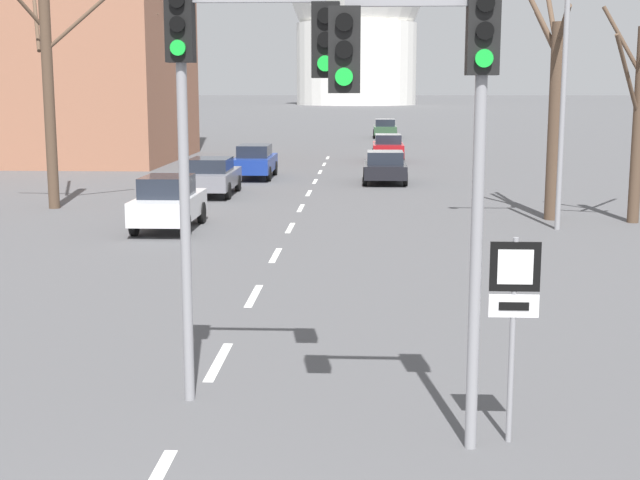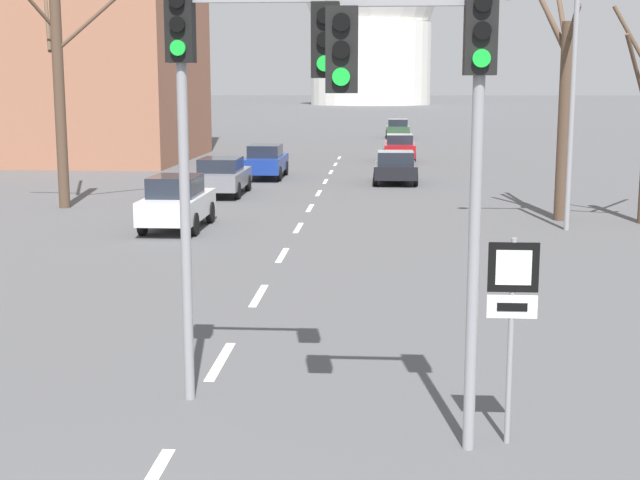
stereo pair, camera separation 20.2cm
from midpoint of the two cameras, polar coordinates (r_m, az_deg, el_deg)
lane_stripe_1 at (r=14.38m, az=-6.90°, el=-7.73°), size 0.16×2.00×0.01m
lane_stripe_2 at (r=18.66m, az=-4.56°, el=-3.57°), size 0.16×2.00×0.01m
lane_stripe_3 at (r=23.03m, az=-3.11°, el=-0.98°), size 0.16×2.00×0.01m
lane_stripe_4 at (r=27.45m, az=-2.13°, el=0.79°), size 0.16×2.00×0.01m
lane_stripe_5 at (r=31.88m, az=-1.42°, el=2.06°), size 0.16×2.00×0.01m
lane_stripe_6 at (r=36.34m, az=-0.88°, el=3.02°), size 0.16×2.00×0.01m
lane_stripe_7 at (r=40.80m, az=-0.46°, el=3.77°), size 0.16×2.00×0.01m
lane_stripe_8 at (r=45.27m, az=-0.12°, el=4.38°), size 0.16×2.00×0.01m
lane_stripe_9 at (r=49.74m, az=0.15°, el=4.87°), size 0.16×2.00×0.01m
lane_stripe_10 at (r=54.22m, az=0.39°, el=5.29°), size 0.16×2.00×0.01m
traffic_signal_near_right at (r=10.30m, az=6.78°, el=8.90°), size 1.91×0.34×5.50m
traffic_signal_centre_tall at (r=11.91m, az=-6.29°, el=9.74°), size 2.26×0.34×5.69m
route_sign_post at (r=10.92m, az=11.77°, el=-4.04°), size 0.60×0.08×2.55m
street_lamp_right at (r=27.65m, az=14.21°, el=9.87°), size 2.26×0.36×7.13m
sedan_near_left at (r=42.27m, az=-4.31°, el=5.07°), size 1.77×4.55×1.59m
sedan_near_right at (r=51.86m, az=4.26°, el=5.93°), size 1.80×4.42×1.56m
sedan_mid_centre at (r=40.14m, az=4.03°, el=4.70°), size 1.94×3.94×1.44m
sedan_far_left at (r=27.41m, az=-9.88°, el=2.39°), size 1.71×4.01×1.65m
sedan_far_right at (r=35.84m, az=-7.11°, el=4.10°), size 1.87×4.38×1.50m
sedan_distant_centre at (r=75.46m, az=4.10°, el=7.15°), size 1.95×4.43×1.56m
bare_tree_left_near at (r=50.36m, az=-12.02°, el=10.24°), size 2.49×3.69×10.51m
bare_tree_right_near at (r=29.86m, az=19.59°, el=7.79°), size 3.12×3.50×7.02m
bare_tree_left_far at (r=33.06m, az=-17.28°, el=10.22°), size 4.28×5.41×9.36m
bare_tree_right_far at (r=29.92m, az=14.60°, el=8.28°), size 1.09×4.19×7.56m
capitol_dome at (r=207.15m, az=2.34°, el=14.42°), size 30.24×30.24×42.72m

